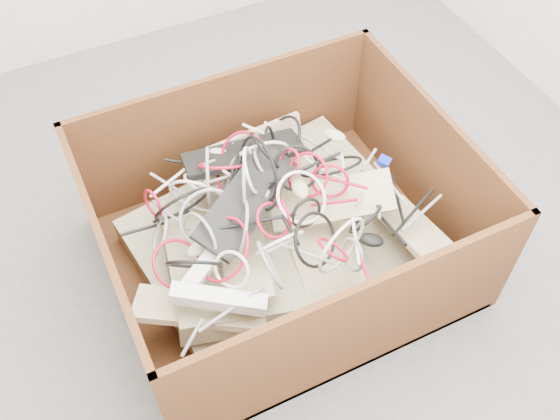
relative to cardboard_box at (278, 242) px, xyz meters
name	(u,v)px	position (x,y,z in m)	size (l,w,h in m)	color
ground	(291,216)	(0.15, 0.19, -0.14)	(3.00, 3.00, 0.00)	#58585B
cardboard_box	(278,242)	(0.00, 0.00, 0.00)	(1.29, 1.07, 0.58)	#391A0E
keyboard_pile	(278,215)	(0.01, 0.02, 0.14)	(1.15, 0.89, 0.38)	#C3B68A
mice_scatter	(279,203)	(0.01, 0.01, 0.22)	(0.77, 0.66, 0.18)	#C1B49B
power_strip_left	(211,258)	(-0.30, -0.11, 0.22)	(0.29, 0.05, 0.04)	white
power_strip_right	(218,299)	(-0.34, -0.26, 0.21)	(0.31, 0.06, 0.04)	white
vga_plug	(384,161)	(0.46, 0.03, 0.21)	(0.04, 0.04, 0.02)	#0D25C4
cable_tangle	(258,197)	(-0.06, 0.03, 0.27)	(1.12, 0.87, 0.44)	black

